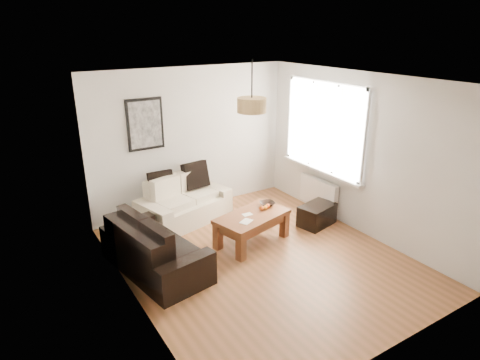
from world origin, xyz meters
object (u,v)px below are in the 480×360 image
sofa_leather (155,246)px  ottoman (317,215)px  coffee_table (252,228)px  loveseat_cream (184,200)px

sofa_leather → ottoman: sofa_leather is taller
sofa_leather → coffee_table: size_ratio=1.46×
ottoman → coffee_table: bearing=176.9°
loveseat_cream → ottoman: (1.86, -1.37, -0.20)m
coffee_table → ottoman: size_ratio=1.84×
loveseat_cream → ottoman: bearing=-50.9°
coffee_table → loveseat_cream: bearing=113.4°
loveseat_cream → sofa_leather: bearing=-144.4°
loveseat_cream → coffee_table: (0.56, -1.30, -0.15)m
loveseat_cream → coffee_table: bearing=-81.2°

